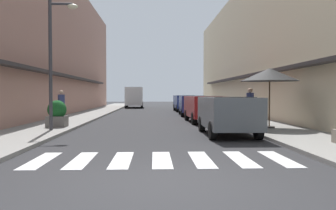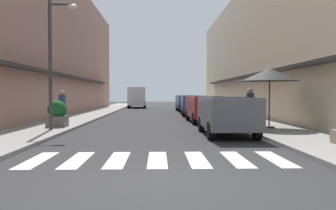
{
  "view_description": "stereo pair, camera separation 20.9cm",
  "coord_description": "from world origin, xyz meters",
  "px_view_note": "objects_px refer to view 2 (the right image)",
  "views": [
    {
      "loc": [
        -0.19,
        -6.2,
        1.57
      ],
      "look_at": [
        0.48,
        10.4,
        1.06
      ],
      "focal_mm": 38.05,
      "sensor_mm": 36.0,
      "label": 1
    },
    {
      "loc": [
        0.02,
        -6.21,
        1.57
      ],
      "look_at": [
        0.48,
        10.4,
        1.06
      ],
      "focal_mm": 38.05,
      "sensor_mm": 36.0,
      "label": 2
    }
  ],
  "objects_px": {
    "parked_car_near": "(227,111)",
    "planter_midblock": "(57,114)",
    "street_lamp": "(55,51)",
    "cafe_umbrella": "(270,75)",
    "pedestrian_walking_near": "(62,106)",
    "pedestrian_walking_far": "(250,106)",
    "parked_car_distant": "(187,101)",
    "parked_car_far": "(194,103)",
    "parked_car_mid": "(205,106)",
    "delivery_van": "(137,96)"
  },
  "relations": [
    {
      "from": "parked_car_near",
      "to": "planter_midblock",
      "type": "bearing_deg",
      "value": 160.15
    },
    {
      "from": "street_lamp",
      "to": "cafe_umbrella",
      "type": "relative_size",
      "value": 2.04
    },
    {
      "from": "planter_midblock",
      "to": "pedestrian_walking_near",
      "type": "bearing_deg",
      "value": 99.32
    },
    {
      "from": "pedestrian_walking_far",
      "to": "parked_car_distant",
      "type": "bearing_deg",
      "value": -86.35
    },
    {
      "from": "pedestrian_walking_far",
      "to": "pedestrian_walking_near",
      "type": "bearing_deg",
      "value": -13.65
    },
    {
      "from": "parked_car_near",
      "to": "street_lamp",
      "type": "relative_size",
      "value": 0.8
    },
    {
      "from": "planter_midblock",
      "to": "street_lamp",
      "type": "bearing_deg",
      "value": -76.88
    },
    {
      "from": "cafe_umbrella",
      "to": "pedestrian_walking_near",
      "type": "relative_size",
      "value": 1.56
    },
    {
      "from": "parked_car_near",
      "to": "planter_midblock",
      "type": "relative_size",
      "value": 3.56
    },
    {
      "from": "parked_car_near",
      "to": "parked_car_distant",
      "type": "distance_m",
      "value": 18.81
    },
    {
      "from": "parked_car_near",
      "to": "parked_car_far",
      "type": "relative_size",
      "value": 0.96
    },
    {
      "from": "parked_car_mid",
      "to": "parked_car_near",
      "type": "bearing_deg",
      "value": -90.0
    },
    {
      "from": "planter_midblock",
      "to": "pedestrian_walking_far",
      "type": "relative_size",
      "value": 0.68
    },
    {
      "from": "parked_car_distant",
      "to": "delivery_van",
      "type": "relative_size",
      "value": 0.79
    },
    {
      "from": "parked_car_mid",
      "to": "parked_car_distant",
      "type": "height_order",
      "value": "same"
    },
    {
      "from": "parked_car_mid",
      "to": "street_lamp",
      "type": "xyz_separation_m",
      "value": [
        -6.78,
        -5.03,
        2.4
      ]
    },
    {
      "from": "parked_car_distant",
      "to": "delivery_van",
      "type": "height_order",
      "value": "delivery_van"
    },
    {
      "from": "street_lamp",
      "to": "parked_car_mid",
      "type": "bearing_deg",
      "value": 36.59
    },
    {
      "from": "delivery_van",
      "to": "planter_midblock",
      "type": "relative_size",
      "value": 4.62
    },
    {
      "from": "parked_car_far",
      "to": "delivery_van",
      "type": "bearing_deg",
      "value": 107.94
    },
    {
      "from": "parked_car_distant",
      "to": "cafe_umbrella",
      "type": "height_order",
      "value": "cafe_umbrella"
    },
    {
      "from": "parked_car_far",
      "to": "parked_car_distant",
      "type": "height_order",
      "value": "same"
    },
    {
      "from": "parked_car_near",
      "to": "pedestrian_walking_near",
      "type": "relative_size",
      "value": 2.56
    },
    {
      "from": "street_lamp",
      "to": "pedestrian_walking_far",
      "type": "bearing_deg",
      "value": 11.12
    },
    {
      "from": "cafe_umbrella",
      "to": "pedestrian_walking_far",
      "type": "relative_size",
      "value": 1.48
    },
    {
      "from": "street_lamp",
      "to": "parked_car_far",
      "type": "bearing_deg",
      "value": 59.08
    },
    {
      "from": "parked_car_far",
      "to": "planter_midblock",
      "type": "relative_size",
      "value": 3.71
    },
    {
      "from": "parked_car_near",
      "to": "planter_midblock",
      "type": "xyz_separation_m",
      "value": [
        -7.1,
        2.56,
        -0.23
      ]
    },
    {
      "from": "parked_car_far",
      "to": "street_lamp",
      "type": "bearing_deg",
      "value": -120.92
    },
    {
      "from": "parked_car_far",
      "to": "pedestrian_walking_near",
      "type": "distance_m",
      "value": 10.8
    },
    {
      "from": "parked_car_near",
      "to": "parked_car_distant",
      "type": "xyz_separation_m",
      "value": [
        -0.0,
        18.81,
        0.0
      ]
    },
    {
      "from": "parked_car_distant",
      "to": "planter_midblock",
      "type": "distance_m",
      "value": 17.74
    },
    {
      "from": "parked_car_mid",
      "to": "pedestrian_walking_far",
      "type": "relative_size",
      "value": 2.56
    },
    {
      "from": "delivery_van",
      "to": "pedestrian_walking_far",
      "type": "xyz_separation_m",
      "value": [
        6.72,
        -25.36,
        -0.37
      ]
    },
    {
      "from": "parked_car_near",
      "to": "cafe_umbrella",
      "type": "height_order",
      "value": "cafe_umbrella"
    },
    {
      "from": "parked_car_mid",
      "to": "planter_midblock",
      "type": "xyz_separation_m",
      "value": [
        -7.1,
        -3.64,
        -0.23
      ]
    },
    {
      "from": "parked_car_distant",
      "to": "pedestrian_walking_near",
      "type": "bearing_deg",
      "value": -117.77
    },
    {
      "from": "street_lamp",
      "to": "planter_midblock",
      "type": "height_order",
      "value": "street_lamp"
    },
    {
      "from": "parked_car_mid",
      "to": "planter_midblock",
      "type": "distance_m",
      "value": 7.99
    },
    {
      "from": "parked_car_far",
      "to": "parked_car_distant",
      "type": "relative_size",
      "value": 1.02
    },
    {
      "from": "parked_car_mid",
      "to": "delivery_van",
      "type": "height_order",
      "value": "delivery_van"
    },
    {
      "from": "parked_car_far",
      "to": "parked_car_distant",
      "type": "xyz_separation_m",
      "value": [
        -0.0,
        6.33,
        -0.0
      ]
    },
    {
      "from": "parked_car_near",
      "to": "delivery_van",
      "type": "bearing_deg",
      "value": 100.22
    },
    {
      "from": "parked_car_distant",
      "to": "planter_midblock",
      "type": "xyz_separation_m",
      "value": [
        -7.1,
        -16.25,
        -0.23
      ]
    },
    {
      "from": "parked_car_near",
      "to": "pedestrian_walking_near",
      "type": "distance_m",
      "value": 8.79
    },
    {
      "from": "pedestrian_walking_far",
      "to": "cafe_umbrella",
      "type": "bearing_deg",
      "value": 114.5
    },
    {
      "from": "parked_car_near",
      "to": "parked_car_mid",
      "type": "distance_m",
      "value": 6.2
    },
    {
      "from": "parked_car_near",
      "to": "street_lamp",
      "type": "bearing_deg",
      "value": 170.19
    },
    {
      "from": "pedestrian_walking_near",
      "to": "delivery_van",
      "type": "bearing_deg",
      "value": 61.91
    },
    {
      "from": "parked_car_near",
      "to": "pedestrian_walking_far",
      "type": "distance_m",
      "value": 3.27
    }
  ]
}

